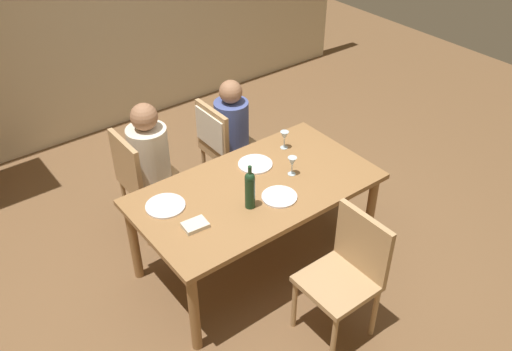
% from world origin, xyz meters
% --- Properties ---
extents(ground_plane, '(10.00, 10.00, 0.00)m').
position_xyz_m(ground_plane, '(0.00, 0.00, 0.00)').
color(ground_plane, brown).
extents(rear_room_partition, '(6.40, 0.12, 2.70)m').
position_xyz_m(rear_room_partition, '(0.00, 2.68, 1.35)').
color(rear_room_partition, beige).
rests_on(rear_room_partition, ground_plane).
extents(dining_table, '(1.77, 0.97, 0.73)m').
position_xyz_m(dining_table, '(0.00, 0.00, 0.65)').
color(dining_table, olive).
rests_on(dining_table, ground_plane).
extents(chair_far_right, '(0.46, 0.44, 0.92)m').
position_xyz_m(chair_far_right, '(0.28, 0.86, 0.59)').
color(chair_far_right, tan).
rests_on(chair_far_right, ground_plane).
extents(chair_far_left, '(0.44, 0.44, 0.92)m').
position_xyz_m(chair_far_left, '(-0.49, 0.86, 0.53)').
color(chair_far_left, tan).
rests_on(chair_far_left, ground_plane).
extents(chair_near, '(0.44, 0.44, 0.92)m').
position_xyz_m(chair_near, '(0.09, -0.86, 0.53)').
color(chair_near, tan).
rests_on(chair_near, ground_plane).
extents(person_woman_host, '(0.34, 0.30, 1.11)m').
position_xyz_m(person_woman_host, '(0.42, 0.86, 0.64)').
color(person_woman_host, '#33333D').
rests_on(person_woman_host, ground_plane).
extents(person_man_bearded, '(0.36, 0.32, 1.16)m').
position_xyz_m(person_man_bearded, '(-0.37, 0.86, 0.67)').
color(person_man_bearded, '#33333D').
rests_on(person_man_bearded, ground_plane).
extents(wine_bottle_tall_green, '(0.07, 0.07, 0.33)m').
position_xyz_m(wine_bottle_tall_green, '(-0.17, -0.15, 0.88)').
color(wine_bottle_tall_green, '#19381E').
rests_on(wine_bottle_tall_green, dining_table).
extents(wine_glass_near_left, '(0.07, 0.07, 0.15)m').
position_xyz_m(wine_glass_near_left, '(0.31, -0.04, 0.83)').
color(wine_glass_near_left, silver).
rests_on(wine_glass_near_left, dining_table).
extents(wine_glass_centre, '(0.07, 0.07, 0.15)m').
position_xyz_m(wine_glass_centre, '(0.49, 0.27, 0.83)').
color(wine_glass_centre, silver).
rests_on(wine_glass_centre, dining_table).
extents(dinner_plate_host, '(0.26, 0.26, 0.01)m').
position_xyz_m(dinner_plate_host, '(0.16, 0.22, 0.73)').
color(dinner_plate_host, white).
rests_on(dinner_plate_host, dining_table).
extents(dinner_plate_guest_left, '(0.25, 0.25, 0.01)m').
position_xyz_m(dinner_plate_guest_left, '(0.05, -0.20, 0.73)').
color(dinner_plate_guest_left, white).
rests_on(dinner_plate_guest_left, dining_table).
extents(dinner_plate_guest_right, '(0.27, 0.27, 0.01)m').
position_xyz_m(dinner_plate_guest_right, '(-0.63, 0.20, 0.73)').
color(dinner_plate_guest_right, white).
rests_on(dinner_plate_guest_right, dining_table).
extents(folded_napkin, '(0.17, 0.13, 0.03)m').
position_xyz_m(folded_napkin, '(-0.58, -0.10, 0.74)').
color(folded_napkin, beige).
rests_on(folded_napkin, dining_table).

